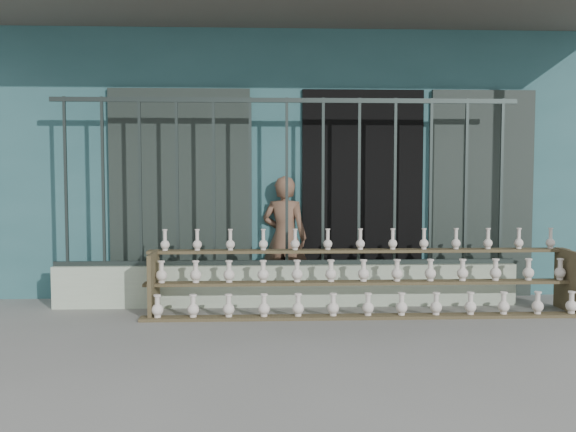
{
  "coord_description": "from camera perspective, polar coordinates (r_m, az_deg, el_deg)",
  "views": [
    {
      "loc": [
        -0.29,
        -5.61,
        1.44
      ],
      "look_at": [
        0.0,
        1.0,
        1.0
      ],
      "focal_mm": 40.0,
      "sensor_mm": 36.0,
      "label": 1
    }
  ],
  "objects": [
    {
      "name": "ground",
      "position": [
        5.8,
        0.44,
        -10.58
      ],
      "size": [
        60.0,
        60.0,
        0.0
      ],
      "primitive_type": "plane",
      "color": "slate"
    },
    {
      "name": "shelf_rack",
      "position": [
        6.67,
        6.76,
        -5.52
      ],
      "size": [
        4.5,
        0.68,
        0.85
      ],
      "color": "brown",
      "rests_on": "ground"
    },
    {
      "name": "elderly_woman",
      "position": [
        7.34,
        -0.3,
        -1.93
      ],
      "size": [
        0.59,
        0.47,
        1.41
      ],
      "primitive_type": "imported",
      "rotation": [
        0.0,
        0.0,
        2.86
      ],
      "color": "brown",
      "rests_on": "ground"
    },
    {
      "name": "parapet_wall",
      "position": [
        7.02,
        -0.11,
        -6.16
      ],
      "size": [
        5.0,
        0.2,
        0.45
      ],
      "primitive_type": "cube",
      "color": "beige",
      "rests_on": "ground"
    },
    {
      "name": "workshop_building",
      "position": [
        9.84,
        -0.81,
        4.86
      ],
      "size": [
        7.4,
        6.6,
        3.21
      ],
      "color": "#2E5E62",
      "rests_on": "ground"
    },
    {
      "name": "security_fence",
      "position": [
        6.91,
        -0.11,
        3.05
      ],
      "size": [
        5.0,
        0.04,
        1.8
      ],
      "color": "#283330",
      "rests_on": "parapet_wall"
    }
  ]
}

